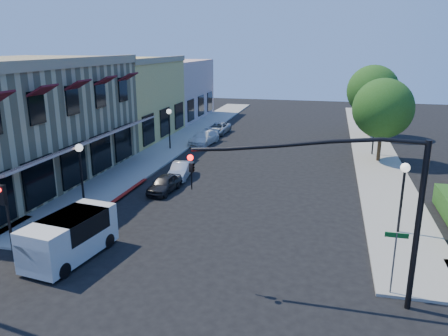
% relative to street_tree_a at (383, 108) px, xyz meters
% --- Properties ---
extents(ground, '(120.00, 120.00, 0.00)m').
position_rel_street_tree_a_xyz_m(ground, '(-8.80, -22.00, -4.19)').
color(ground, black).
rests_on(ground, ground).
extents(sidewalk_left, '(3.50, 50.00, 0.12)m').
position_rel_street_tree_a_xyz_m(sidewalk_left, '(-17.55, 5.00, -4.13)').
color(sidewalk_left, gray).
rests_on(sidewalk_left, ground).
extents(sidewalk_right, '(3.50, 50.00, 0.12)m').
position_rel_street_tree_a_xyz_m(sidewalk_right, '(-0.05, 5.00, -4.13)').
color(sidewalk_right, gray).
rests_on(sidewalk_right, ground).
extents(curb_red_strip, '(0.25, 10.00, 0.06)m').
position_rel_street_tree_a_xyz_m(curb_red_strip, '(-15.70, -14.00, -4.19)').
color(curb_red_strip, maroon).
rests_on(curb_red_strip, ground).
extents(corner_brick_building, '(11.77, 18.20, 8.10)m').
position_rel_street_tree_a_xyz_m(corner_brick_building, '(-24.25, -11.00, -0.19)').
color(corner_brick_building, tan).
rests_on(corner_brick_building, ground).
extents(yellow_stucco_building, '(10.00, 12.00, 7.60)m').
position_rel_street_tree_a_xyz_m(yellow_stucco_building, '(-24.30, 4.00, -0.39)').
color(yellow_stucco_building, tan).
rests_on(yellow_stucco_building, ground).
extents(pink_stucco_building, '(10.00, 12.00, 7.00)m').
position_rel_street_tree_a_xyz_m(pink_stucco_building, '(-24.30, 16.00, -0.69)').
color(pink_stucco_building, beige).
rests_on(pink_stucco_building, ground).
extents(street_tree_a, '(4.56, 4.56, 6.48)m').
position_rel_street_tree_a_xyz_m(street_tree_a, '(0.00, 0.00, 0.00)').
color(street_tree_a, '#302213').
rests_on(street_tree_a, ground).
extents(street_tree_b, '(4.94, 4.94, 7.02)m').
position_rel_street_tree_a_xyz_m(street_tree_b, '(0.00, 10.00, 0.35)').
color(street_tree_b, '#302213').
rests_on(street_tree_b, ground).
extents(signal_mast_arm, '(8.01, 0.39, 6.00)m').
position_rel_street_tree_a_xyz_m(signal_mast_arm, '(-2.94, -20.50, -0.11)').
color(signal_mast_arm, black).
rests_on(signal_mast_arm, ground).
extents(secondary_signal, '(0.28, 0.42, 3.32)m').
position_rel_street_tree_a_xyz_m(secondary_signal, '(-16.80, -20.59, -1.88)').
color(secondary_signal, black).
rests_on(secondary_signal, ground).
extents(street_name_sign, '(0.80, 0.06, 2.50)m').
position_rel_street_tree_a_xyz_m(street_name_sign, '(-1.30, -19.80, -2.50)').
color(street_name_sign, '#595B5E').
rests_on(street_name_sign, ground).
extents(lamppost_left_near, '(0.44, 0.44, 3.57)m').
position_rel_street_tree_a_xyz_m(lamppost_left_near, '(-17.30, -14.00, -1.46)').
color(lamppost_left_near, black).
rests_on(lamppost_left_near, ground).
extents(lamppost_left_far, '(0.44, 0.44, 3.57)m').
position_rel_street_tree_a_xyz_m(lamppost_left_far, '(-17.30, 0.00, -1.46)').
color(lamppost_left_far, black).
rests_on(lamppost_left_far, ground).
extents(lamppost_right_near, '(0.44, 0.44, 3.57)m').
position_rel_street_tree_a_xyz_m(lamppost_right_near, '(-0.30, -14.00, -1.46)').
color(lamppost_right_near, black).
rests_on(lamppost_right_near, ground).
extents(lamppost_right_far, '(0.44, 0.44, 3.57)m').
position_rel_street_tree_a_xyz_m(lamppost_right_far, '(-0.30, 2.00, -1.46)').
color(lamppost_right_far, black).
rests_on(lamppost_right_far, ground).
extents(white_van, '(2.41, 4.49, 1.90)m').
position_rel_street_tree_a_xyz_m(white_van, '(-14.30, -20.05, -3.10)').
color(white_van, silver).
rests_on(white_van, ground).
extents(parked_car_a, '(1.50, 3.24, 1.08)m').
position_rel_street_tree_a_xyz_m(parked_car_a, '(-13.60, -10.82, -3.66)').
color(parked_car_a, black).
rests_on(parked_car_a, ground).
extents(parked_car_b, '(1.46, 3.38, 1.08)m').
position_rel_street_tree_a_xyz_m(parked_car_b, '(-13.60, -7.76, -3.65)').
color(parked_car_b, silver).
rests_on(parked_car_b, ground).
extents(parked_car_c, '(2.29, 4.45, 1.23)m').
position_rel_street_tree_a_xyz_m(parked_car_c, '(-15.00, 2.70, -3.58)').
color(parked_car_c, silver).
rests_on(parked_car_c, ground).
extents(parked_car_d, '(2.13, 4.18, 1.13)m').
position_rel_street_tree_a_xyz_m(parked_car_d, '(-15.00, 7.86, -3.63)').
color(parked_car_d, '#B8BBBD').
rests_on(parked_car_d, ground).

